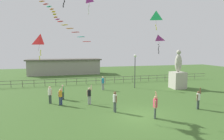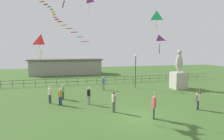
{
  "view_description": "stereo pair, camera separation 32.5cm",
  "coord_description": "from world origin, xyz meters",
  "px_view_note": "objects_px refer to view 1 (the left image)",
  "views": [
    {
      "loc": [
        -5.6,
        -12.58,
        5.03
      ],
      "look_at": [
        -0.55,
        6.59,
        2.83
      ],
      "focal_mm": 29.77,
      "sensor_mm": 36.0,
      "label": 1
    },
    {
      "loc": [
        -5.28,
        -12.66,
        5.03
      ],
      "look_at": [
        -0.55,
        6.59,
        2.83
      ],
      "focal_mm": 29.77,
      "sensor_mm": 36.0,
      "label": 2
    }
  ],
  "objects_px": {
    "kite_3": "(158,39)",
    "person_0": "(155,105)",
    "person_1": "(115,100)",
    "person_6": "(61,95)",
    "kite_6": "(41,41)",
    "person_4": "(103,82)",
    "lamppost": "(135,64)",
    "statue_monument": "(178,76)",
    "person_5": "(63,91)",
    "person_7": "(89,95)",
    "person_3": "(198,98)",
    "streamer_kite": "(43,0)",
    "person_2": "(50,94)",
    "kite_5": "(156,16)"
  },
  "relations": [
    {
      "from": "kite_3",
      "to": "person_0",
      "type": "bearing_deg",
      "value": -118.73
    },
    {
      "from": "person_1",
      "to": "person_6",
      "type": "bearing_deg",
      "value": 143.97
    },
    {
      "from": "kite_6",
      "to": "person_4",
      "type": "bearing_deg",
      "value": 1.37
    },
    {
      "from": "lamppost",
      "to": "person_0",
      "type": "height_order",
      "value": "lamppost"
    },
    {
      "from": "statue_monument",
      "to": "person_0",
      "type": "distance_m",
      "value": 11.96
    },
    {
      "from": "person_1",
      "to": "person_5",
      "type": "relative_size",
      "value": 1.12
    },
    {
      "from": "person_1",
      "to": "person_7",
      "type": "xyz_separation_m",
      "value": [
        -1.7,
        2.59,
        -0.04
      ]
    },
    {
      "from": "person_4",
      "to": "person_6",
      "type": "height_order",
      "value": "person_6"
    },
    {
      "from": "person_3",
      "to": "streamer_kite",
      "type": "bearing_deg",
      "value": 155.34
    },
    {
      "from": "person_6",
      "to": "person_2",
      "type": "bearing_deg",
      "value": 142.95
    },
    {
      "from": "person_0",
      "to": "person_7",
      "type": "distance_m",
      "value": 6.27
    },
    {
      "from": "person_1",
      "to": "person_3",
      "type": "height_order",
      "value": "person_3"
    },
    {
      "from": "lamppost",
      "to": "person_5",
      "type": "height_order",
      "value": "lamppost"
    },
    {
      "from": "person_4",
      "to": "streamer_kite",
      "type": "relative_size",
      "value": 0.25
    },
    {
      "from": "person_3",
      "to": "person_0",
      "type": "bearing_deg",
      "value": -167.26
    },
    {
      "from": "statue_monument",
      "to": "person_3",
      "type": "relative_size",
      "value": 2.71
    },
    {
      "from": "person_6",
      "to": "kite_6",
      "type": "height_order",
      "value": "kite_6"
    },
    {
      "from": "lamppost",
      "to": "person_2",
      "type": "distance_m",
      "value": 11.46
    },
    {
      "from": "lamppost",
      "to": "person_3",
      "type": "bearing_deg",
      "value": -78.37
    },
    {
      "from": "person_3",
      "to": "kite_3",
      "type": "bearing_deg",
      "value": 83.46
    },
    {
      "from": "person_0",
      "to": "person_5",
      "type": "bearing_deg",
      "value": 132.68
    },
    {
      "from": "person_0",
      "to": "person_7",
      "type": "height_order",
      "value": "person_0"
    },
    {
      "from": "person_3",
      "to": "person_4",
      "type": "distance_m",
      "value": 11.26
    },
    {
      "from": "lamppost",
      "to": "person_4",
      "type": "xyz_separation_m",
      "value": [
        -4.27,
        -0.08,
        -2.23
      ]
    },
    {
      "from": "person_2",
      "to": "person_6",
      "type": "distance_m",
      "value": 1.2
    },
    {
      "from": "lamppost",
      "to": "person_7",
      "type": "bearing_deg",
      "value": -139.27
    },
    {
      "from": "person_0",
      "to": "person_3",
      "type": "xyz_separation_m",
      "value": [
        4.54,
        1.03,
        -0.08
      ]
    },
    {
      "from": "person_5",
      "to": "kite_6",
      "type": "height_order",
      "value": "kite_6"
    },
    {
      "from": "person_0",
      "to": "kite_5",
      "type": "relative_size",
      "value": 0.88
    },
    {
      "from": "streamer_kite",
      "to": "person_3",
      "type": "bearing_deg",
      "value": -24.66
    },
    {
      "from": "kite_5",
      "to": "kite_6",
      "type": "bearing_deg",
      "value": 172.16
    },
    {
      "from": "person_5",
      "to": "person_6",
      "type": "xyz_separation_m",
      "value": [
        -0.19,
        -1.89,
        0.02
      ]
    },
    {
      "from": "person_7",
      "to": "person_2",
      "type": "bearing_deg",
      "value": 160.88
    },
    {
      "from": "person_0",
      "to": "kite_3",
      "type": "distance_m",
      "value": 12.81
    },
    {
      "from": "person_4",
      "to": "person_7",
      "type": "distance_m",
      "value": 6.25
    },
    {
      "from": "lamppost",
      "to": "kite_3",
      "type": "xyz_separation_m",
      "value": [
        3.0,
        -0.3,
        3.17
      ]
    },
    {
      "from": "person_6",
      "to": "person_7",
      "type": "xyz_separation_m",
      "value": [
        2.54,
        -0.49,
        0.04
      ]
    },
    {
      "from": "person_5",
      "to": "kite_5",
      "type": "bearing_deg",
      "value": 7.26
    },
    {
      "from": "person_0",
      "to": "person_2",
      "type": "height_order",
      "value": "person_0"
    },
    {
      "from": "statue_monument",
      "to": "person_2",
      "type": "height_order",
      "value": "statue_monument"
    },
    {
      "from": "person_3",
      "to": "kite_3",
      "type": "xyz_separation_m",
      "value": [
        1.05,
        9.17,
        5.45
      ]
    },
    {
      "from": "person_5",
      "to": "kite_3",
      "type": "bearing_deg",
      "value": 14.5
    },
    {
      "from": "person_2",
      "to": "lamppost",
      "type": "bearing_deg",
      "value": 24.17
    },
    {
      "from": "streamer_kite",
      "to": "person_6",
      "type": "bearing_deg",
      "value": -51.36
    },
    {
      "from": "person_2",
      "to": "kite_3",
      "type": "distance_m",
      "value": 14.96
    },
    {
      "from": "statue_monument",
      "to": "person_4",
      "type": "distance_m",
      "value": 9.74
    },
    {
      "from": "kite_6",
      "to": "kite_5",
      "type": "bearing_deg",
      "value": -7.84
    },
    {
      "from": "person_4",
      "to": "person_6",
      "type": "xyz_separation_m",
      "value": [
        -5.02,
        -5.24,
        -0.08
      ]
    },
    {
      "from": "person_5",
      "to": "person_6",
      "type": "bearing_deg",
      "value": -95.81
    },
    {
      "from": "kite_6",
      "to": "kite_3",
      "type": "bearing_deg",
      "value": -0.19
    }
  ]
}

